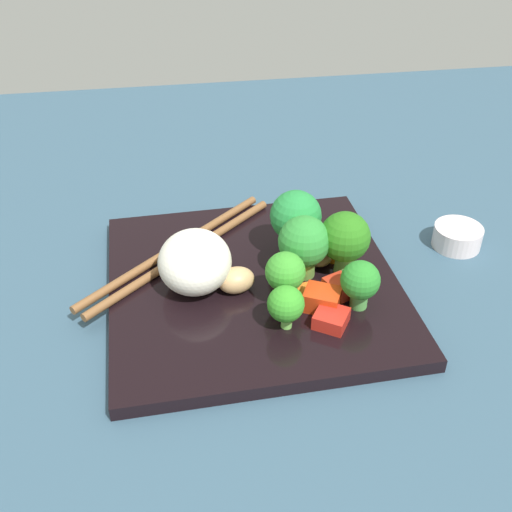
{
  "coord_description": "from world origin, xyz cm",
  "views": [
    {
      "loc": [
        44.66,
        -6.82,
        36.39
      ],
      "look_at": [
        -0.93,
        0.39,
        3.28
      ],
      "focal_mm": 43.62,
      "sensor_mm": 36.0,
      "label": 1
    }
  ],
  "objects_px": {
    "square_plate": "(253,285)",
    "sauce_cup": "(457,237)",
    "carrot_slice_0": "(287,282)",
    "rice_mound": "(195,264)",
    "chopstick_pair": "(179,251)",
    "broccoli_floret_1": "(296,216)"
  },
  "relations": [
    {
      "from": "broccoli_floret_1",
      "to": "chopstick_pair",
      "type": "height_order",
      "value": "broccoli_floret_1"
    },
    {
      "from": "chopstick_pair",
      "to": "sauce_cup",
      "type": "relative_size",
      "value": 4.02
    },
    {
      "from": "broccoli_floret_1",
      "to": "chopstick_pair",
      "type": "bearing_deg",
      "value": -97.73
    },
    {
      "from": "square_plate",
      "to": "chopstick_pair",
      "type": "bearing_deg",
      "value": -128.13
    },
    {
      "from": "rice_mound",
      "to": "square_plate",
      "type": "bearing_deg",
      "value": 93.73
    },
    {
      "from": "sauce_cup",
      "to": "carrot_slice_0",
      "type": "bearing_deg",
      "value": -74.52
    },
    {
      "from": "carrot_slice_0",
      "to": "rice_mound",
      "type": "bearing_deg",
      "value": -95.77
    },
    {
      "from": "rice_mound",
      "to": "sauce_cup",
      "type": "height_order",
      "value": "rice_mound"
    },
    {
      "from": "sauce_cup",
      "to": "chopstick_pair",
      "type": "bearing_deg",
      "value": -92.12
    },
    {
      "from": "square_plate",
      "to": "broccoli_floret_1",
      "type": "xyz_separation_m",
      "value": [
        -0.04,
        0.05,
        0.05
      ]
    },
    {
      "from": "square_plate",
      "to": "rice_mound",
      "type": "height_order",
      "value": "rice_mound"
    },
    {
      "from": "square_plate",
      "to": "chopstick_pair",
      "type": "height_order",
      "value": "chopstick_pair"
    },
    {
      "from": "broccoli_floret_1",
      "to": "sauce_cup",
      "type": "bearing_deg",
      "value": 91.54
    },
    {
      "from": "square_plate",
      "to": "rice_mound",
      "type": "distance_m",
      "value": 0.06
    },
    {
      "from": "rice_mound",
      "to": "broccoli_floret_1",
      "type": "xyz_separation_m",
      "value": [
        -0.04,
        0.1,
        0.02
      ]
    },
    {
      "from": "square_plate",
      "to": "carrot_slice_0",
      "type": "distance_m",
      "value": 0.03
    },
    {
      "from": "square_plate",
      "to": "sauce_cup",
      "type": "height_order",
      "value": "sauce_cup"
    },
    {
      "from": "rice_mound",
      "to": "broccoli_floret_1",
      "type": "bearing_deg",
      "value": 111.76
    },
    {
      "from": "chopstick_pair",
      "to": "rice_mound",
      "type": "bearing_deg",
      "value": 61.35
    },
    {
      "from": "rice_mound",
      "to": "carrot_slice_0",
      "type": "height_order",
      "value": "rice_mound"
    },
    {
      "from": "carrot_slice_0",
      "to": "sauce_cup",
      "type": "relative_size",
      "value": 0.54
    },
    {
      "from": "carrot_slice_0",
      "to": "sauce_cup",
      "type": "distance_m",
      "value": 0.19
    }
  ]
}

